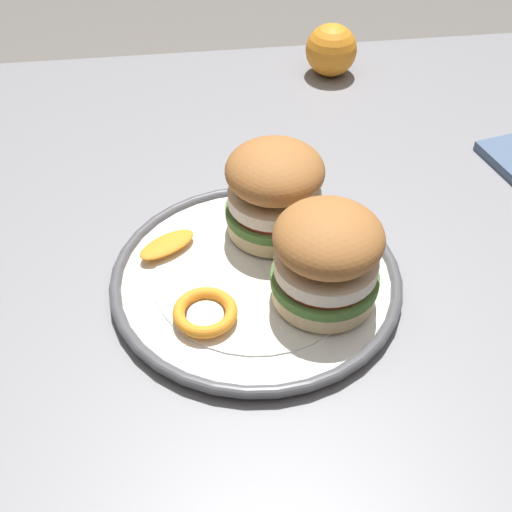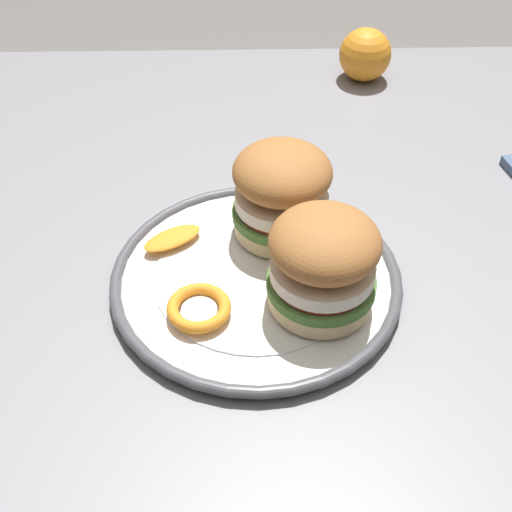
% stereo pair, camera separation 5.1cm
% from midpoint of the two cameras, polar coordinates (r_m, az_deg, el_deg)
% --- Properties ---
extents(dining_table, '(1.17, 0.95, 0.74)m').
position_cam_midpoint_polar(dining_table, '(0.79, 2.36, -4.58)').
color(dining_table, gray).
rests_on(dining_table, ground).
extents(dinner_plate, '(0.29, 0.29, 0.02)m').
position_cam_midpoint_polar(dinner_plate, '(0.66, -2.22, -2.01)').
color(dinner_plate, white).
rests_on(dinner_plate, dining_table).
extents(sandwich_half_left, '(0.13, 0.13, 0.10)m').
position_cam_midpoint_polar(sandwich_half_left, '(0.68, -0.58, 5.68)').
color(sandwich_half_left, beige).
rests_on(sandwich_half_left, dinner_plate).
extents(sandwich_half_right, '(0.13, 0.13, 0.10)m').
position_cam_midpoint_polar(sandwich_half_right, '(0.60, 3.69, -0.13)').
color(sandwich_half_right, beige).
rests_on(sandwich_half_right, dinner_plate).
extents(orange_peel_curled, '(0.08, 0.08, 0.01)m').
position_cam_midpoint_polar(orange_peel_curled, '(0.62, -6.79, -4.93)').
color(orange_peel_curled, orange).
rests_on(orange_peel_curled, dinner_plate).
extents(orange_peel_strip_long, '(0.07, 0.06, 0.01)m').
position_cam_midpoint_polar(orange_peel_strip_long, '(0.69, -9.79, 0.91)').
color(orange_peel_strip_long, orange).
rests_on(orange_peel_strip_long, dinner_plate).
extents(whole_orange, '(0.08, 0.08, 0.08)m').
position_cam_midpoint_polar(whole_orange, '(1.02, 4.99, 17.21)').
color(whole_orange, orange).
rests_on(whole_orange, dining_table).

